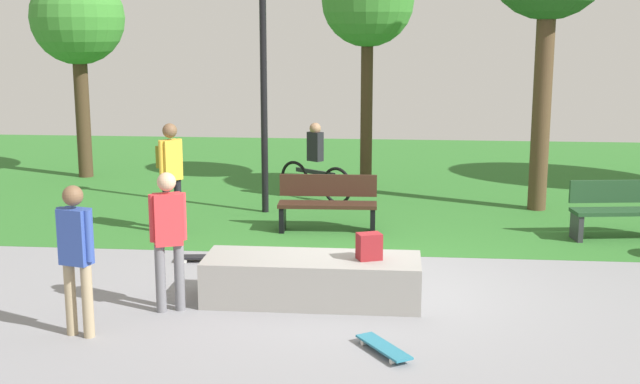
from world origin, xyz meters
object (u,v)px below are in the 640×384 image
at_px(tree_leaning_ash, 368,3).
at_px(pedestrian_with_backpack, 170,167).
at_px(park_bench_far_left, 622,209).
at_px(concrete_ledge, 312,279).
at_px(cyclist_on_bicycle, 315,167).
at_px(skater_performing_trick, 76,249).
at_px(skateboard_by_ledge, 384,347).
at_px(skateboard_spare, 205,257).
at_px(skater_watching, 168,231).
at_px(tree_slender_maple, 77,21).
at_px(lamp_post, 264,73).
at_px(backpack_on_ledge, 369,246).
at_px(park_bench_far_right, 328,202).

relative_size(tree_leaning_ash, pedestrian_with_backpack, 2.66).
distance_m(park_bench_far_left, tree_leaning_ash, 6.62).
height_order(concrete_ledge, pedestrian_with_backpack, pedestrian_with_backpack).
distance_m(park_bench_far_left, pedestrian_with_backpack, 7.21).
bearing_deg(tree_leaning_ash, concrete_ledge, -92.77).
bearing_deg(tree_leaning_ash, cyclist_on_bicycle, -123.82).
bearing_deg(park_bench_far_left, skater_performing_trick, -144.95).
bearing_deg(tree_leaning_ash, park_bench_far_left, -43.33).
relative_size(skateboard_by_ledge, park_bench_far_left, 0.47).
height_order(skateboard_spare, tree_leaning_ash, tree_leaning_ash).
height_order(skater_watching, tree_slender_maple, tree_slender_maple).
bearing_deg(tree_slender_maple, park_bench_far_left, -23.31).
relative_size(skater_watching, lamp_post, 0.40).
height_order(skateboard_spare, park_bench_far_left, park_bench_far_left).
distance_m(backpack_on_ledge, pedestrian_with_backpack, 4.67).
distance_m(skater_performing_trick, tree_leaning_ash, 9.64).
height_order(skateboard_by_ledge, pedestrian_with_backpack, pedestrian_with_backpack).
bearing_deg(tree_slender_maple, park_bench_far_right, -37.47).
xyz_separation_m(backpack_on_ledge, pedestrian_with_backpack, (-3.32, 3.26, 0.36)).
bearing_deg(tree_slender_maple, backpack_on_ledge, -50.53).
xyz_separation_m(park_bench_far_right, tree_leaning_ash, (0.47, 3.89, 3.27)).
relative_size(backpack_on_ledge, lamp_post, 0.08).
xyz_separation_m(skateboard_spare, cyclist_on_bicycle, (1.13, 4.47, 0.57)).
bearing_deg(concrete_ledge, tree_slender_maple, 126.46).
distance_m(lamp_post, cyclist_on_bicycle, 2.37).
height_order(skater_performing_trick, lamp_post, lamp_post).
bearing_deg(cyclist_on_bicycle, park_bench_far_right, -79.72).
bearing_deg(skateboard_by_ledge, pedestrian_with_backpack, 126.31).
distance_m(backpack_on_ledge, park_bench_far_left, 5.22).
height_order(concrete_ledge, tree_slender_maple, tree_slender_maple).
relative_size(lamp_post, cyclist_on_bicycle, 2.70).
relative_size(tree_slender_maple, pedestrian_with_backpack, 2.52).
bearing_deg(lamp_post, skateboard_spare, -96.14).
relative_size(skater_performing_trick, skateboard_spare, 2.03).
xyz_separation_m(backpack_on_ledge, lamp_post, (-2.04, 4.84, 1.79)).
height_order(concrete_ledge, backpack_on_ledge, backpack_on_ledge).
height_order(park_bench_far_right, cyclist_on_bicycle, cyclist_on_bicycle).
height_order(concrete_ledge, park_bench_far_right, park_bench_far_right).
height_order(skateboard_by_ledge, tree_leaning_ash, tree_leaning_ash).
xyz_separation_m(backpack_on_ledge, park_bench_far_left, (3.86, 3.50, -0.23)).
relative_size(backpack_on_ledge, tree_slender_maple, 0.07).
bearing_deg(concrete_ledge, skater_watching, -163.03).
relative_size(skater_watching, tree_slender_maple, 0.37).
bearing_deg(lamp_post, park_bench_far_right, -45.86).
bearing_deg(skater_performing_trick, skateboard_spare, 76.97).
bearing_deg(cyclist_on_bicycle, park_bench_far_left, -26.65).
bearing_deg(cyclist_on_bicycle, pedestrian_with_backpack, -126.41).
bearing_deg(pedestrian_with_backpack, skateboard_by_ledge, -53.69).
distance_m(skateboard_spare, park_bench_far_right, 2.56).
distance_m(skater_performing_trick, pedestrian_with_backpack, 4.63).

